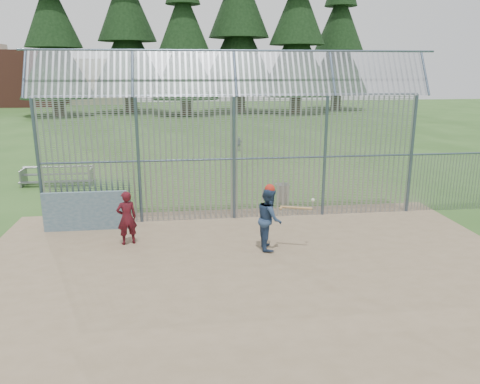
{
  "coord_description": "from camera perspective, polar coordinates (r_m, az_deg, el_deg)",
  "views": [
    {
      "loc": [
        -1.68,
        -11.12,
        4.81
      ],
      "look_at": [
        0.0,
        2.0,
        1.3
      ],
      "focal_mm": 35.0,
      "sensor_mm": 36.0,
      "label": 1
    }
  ],
  "objects": [
    {
      "name": "batting_gear",
      "position": [
        12.48,
        4.32,
        -0.08
      ],
      "size": [
        1.34,
        0.46,
        0.68
      ],
      "color": "#AC2217",
      "rests_on": "ground"
    },
    {
      "name": "dugout_wall",
      "position": [
        14.92,
        -18.29,
        -2.22
      ],
      "size": [
        2.5,
        0.12,
        1.2
      ],
      "primitive_type": "cube",
      "color": "#38566B",
      "rests_on": "dirt_infield"
    },
    {
      "name": "trash_can",
      "position": [
        17.06,
        5.18,
        -0.24
      ],
      "size": [
        0.56,
        0.56,
        0.82
      ],
      "color": "#93959B",
      "rests_on": "ground"
    },
    {
      "name": "ground",
      "position": [
        12.23,
        1.2,
        -8.3
      ],
      "size": [
        120.0,
        120.0,
        0.0
      ],
      "primitive_type": "plane",
      "color": "#2D511E",
      "rests_on": "ground"
    },
    {
      "name": "onlooker",
      "position": [
        13.38,
        -13.64,
        -3.08
      ],
      "size": [
        0.65,
        0.53,
        1.53
      ],
      "primitive_type": "imported",
      "rotation": [
        0.0,
        0.0,
        3.48
      ],
      "color": "maroon",
      "rests_on": "dirt_infield"
    },
    {
      "name": "dirt_infield",
      "position": [
        11.77,
        1.57,
        -9.21
      ],
      "size": [
        14.0,
        10.0,
        0.02
      ],
      "primitive_type": "cube",
      "color": "#756047",
      "rests_on": "ground"
    },
    {
      "name": "distant_buildings",
      "position": [
        70.95,
        -25.59,
        12.49
      ],
      "size": [
        26.5,
        10.5,
        8.0
      ],
      "color": "brown",
      "rests_on": "ground"
    },
    {
      "name": "bg_kid_seated",
      "position": [
        28.19,
        -0.12,
        5.89
      ],
      "size": [
        0.52,
        0.34,
        0.81
      ],
      "primitive_type": "imported",
      "rotation": [
        0.0,
        0.0,
        2.81
      ],
      "color": "slate",
      "rests_on": "ground"
    },
    {
      "name": "backstop_fence",
      "position": [
        15.16,
        6.14,
        5.48
      ],
      "size": [
        20.09,
        0.81,
        5.3
      ],
      "color": "#47566B",
      "rests_on": "ground"
    },
    {
      "name": "batter",
      "position": [
        12.69,
        3.59,
        -3.26
      ],
      "size": [
        0.68,
        0.86,
        1.7
      ],
      "primitive_type": "imported",
      "rotation": [
        0.0,
        0.0,
        1.52
      ],
      "color": "navy",
      "rests_on": "dirt_infield"
    },
    {
      "name": "conifer_row",
      "position": [
        53.09,
        -3.61,
        21.37
      ],
      "size": [
        38.48,
        12.26,
        20.2
      ],
      "color": "#332319",
      "rests_on": "ground"
    },
    {
      "name": "bleacher",
      "position": [
        21.34,
        -21.31,
        1.94
      ],
      "size": [
        3.0,
        0.95,
        0.72
      ],
      "color": "slate",
      "rests_on": "ground"
    }
  ]
}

